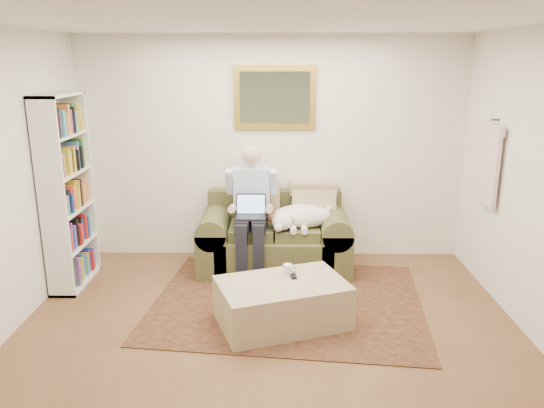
{
  "coord_description": "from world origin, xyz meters",
  "views": [
    {
      "loc": [
        0.08,
        -3.66,
        2.33
      ],
      "look_at": [
        0.02,
        1.35,
        0.95
      ],
      "focal_mm": 35.0,
      "sensor_mm": 36.0,
      "label": 1
    }
  ],
  "objects_px": {
    "sofa": "(274,244)",
    "bookshelf": "(67,192)",
    "laptop": "(251,211)",
    "coffee_mug": "(288,269)",
    "ottoman": "(282,303)",
    "sleeping_dog": "(302,216)",
    "seated_man": "(251,212)"
  },
  "relations": [
    {
      "from": "sofa",
      "to": "bookshelf",
      "type": "bearing_deg",
      "value": -168.4
    },
    {
      "from": "seated_man",
      "to": "coffee_mug",
      "type": "distance_m",
      "value": 1.11
    },
    {
      "from": "coffee_mug",
      "to": "bookshelf",
      "type": "xyz_separation_m",
      "value": [
        -2.27,
        0.72,
        0.54
      ]
    },
    {
      "from": "sofa",
      "to": "bookshelf",
      "type": "xyz_separation_m",
      "value": [
        -2.14,
        -0.44,
        0.71
      ]
    },
    {
      "from": "ottoman",
      "to": "coffee_mug",
      "type": "relative_size",
      "value": 11.15
    },
    {
      "from": "sofa",
      "to": "seated_man",
      "type": "bearing_deg",
      "value": -148.55
    },
    {
      "from": "seated_man",
      "to": "bookshelf",
      "type": "height_order",
      "value": "bookshelf"
    },
    {
      "from": "bookshelf",
      "to": "sleeping_dog",
      "type": "bearing_deg",
      "value": 8.24
    },
    {
      "from": "seated_man",
      "to": "laptop",
      "type": "xyz_separation_m",
      "value": [
        -0.0,
        -0.07,
        0.03
      ]
    },
    {
      "from": "ottoman",
      "to": "laptop",
      "type": "bearing_deg",
      "value": 106.68
    },
    {
      "from": "sofa",
      "to": "laptop",
      "type": "xyz_separation_m",
      "value": [
        -0.25,
        -0.22,
        0.45
      ]
    },
    {
      "from": "sofa",
      "to": "ottoman",
      "type": "height_order",
      "value": "sofa"
    },
    {
      "from": "sofa",
      "to": "bookshelf",
      "type": "relative_size",
      "value": 0.84
    },
    {
      "from": "sleeping_dog",
      "to": "coffee_mug",
      "type": "bearing_deg",
      "value": -99.03
    },
    {
      "from": "seated_man",
      "to": "ottoman",
      "type": "height_order",
      "value": "seated_man"
    },
    {
      "from": "seated_man",
      "to": "ottoman",
      "type": "distance_m",
      "value": 1.33
    },
    {
      "from": "laptop",
      "to": "seated_man",
      "type": "bearing_deg",
      "value": 90.0
    },
    {
      "from": "seated_man",
      "to": "laptop",
      "type": "height_order",
      "value": "seated_man"
    },
    {
      "from": "seated_man",
      "to": "sleeping_dog",
      "type": "relative_size",
      "value": 2.04
    },
    {
      "from": "seated_man",
      "to": "sleeping_dog",
      "type": "xyz_separation_m",
      "value": [
        0.56,
        0.07,
        -0.06
      ]
    },
    {
      "from": "seated_man",
      "to": "ottoman",
      "type": "relative_size",
      "value": 1.27
    },
    {
      "from": "seated_man",
      "to": "laptop",
      "type": "relative_size",
      "value": 4.33
    },
    {
      "from": "seated_man",
      "to": "sleeping_dog",
      "type": "bearing_deg",
      "value": 7.13
    },
    {
      "from": "laptop",
      "to": "ottoman",
      "type": "relative_size",
      "value": 0.29
    },
    {
      "from": "ottoman",
      "to": "bookshelf",
      "type": "distance_m",
      "value": 2.52
    },
    {
      "from": "laptop",
      "to": "sleeping_dog",
      "type": "relative_size",
      "value": 0.47
    },
    {
      "from": "sleeping_dog",
      "to": "sofa",
      "type": "bearing_deg",
      "value": 164.26
    },
    {
      "from": "sleeping_dog",
      "to": "bookshelf",
      "type": "xyz_separation_m",
      "value": [
        -2.44,
        -0.35,
        0.35
      ]
    },
    {
      "from": "sleeping_dog",
      "to": "ottoman",
      "type": "xyz_separation_m",
      "value": [
        -0.22,
        -1.25,
        -0.44
      ]
    },
    {
      "from": "sofa",
      "to": "sleeping_dog",
      "type": "relative_size",
      "value": 2.43
    },
    {
      "from": "sleeping_dog",
      "to": "coffee_mug",
      "type": "xyz_separation_m",
      "value": [
        -0.17,
        -1.08,
        -0.19
      ]
    },
    {
      "from": "sofa",
      "to": "bookshelf",
      "type": "height_order",
      "value": "bookshelf"
    }
  ]
}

